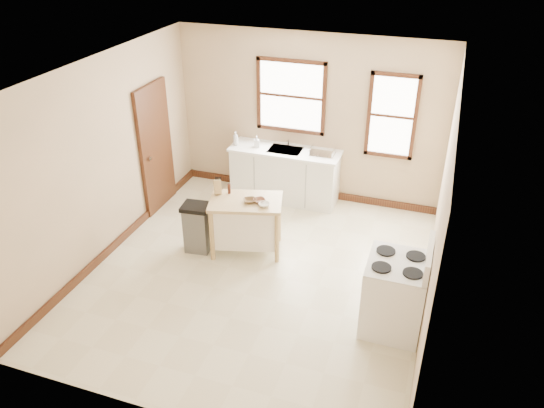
{
  "coord_description": "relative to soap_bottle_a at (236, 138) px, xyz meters",
  "views": [
    {
      "loc": [
        2.12,
        -5.57,
        4.45
      ],
      "look_at": [
        0.08,
        0.4,
        0.91
      ],
      "focal_mm": 35.0,
      "sensor_mm": 36.0,
      "label": 1
    }
  ],
  "objects": [
    {
      "name": "gas_stove",
      "position": [
        3.05,
        -2.57,
        -0.44
      ],
      "size": [
        0.75,
        0.76,
        1.2
      ],
      "primitive_type": null,
      "color": "white",
      "rests_on": "ground"
    },
    {
      "name": "faucet",
      "position": [
        0.85,
        0.27,
        -0.01
      ],
      "size": [
        0.03,
        0.03,
        0.22
      ],
      "primitive_type": "cylinder",
      "color": "silver",
      "rests_on": "sink_counter"
    },
    {
      "name": "floor",
      "position": [
        1.15,
        -2.11,
        -1.04
      ],
      "size": [
        5.0,
        5.0,
        0.0
      ],
      "primitive_type": "plane",
      "color": "beige",
      "rests_on": "ground"
    },
    {
      "name": "pepper_grinder",
      "position": [
        0.51,
        -1.49,
        -0.13
      ],
      "size": [
        0.06,
        0.06,
        0.15
      ],
      "primitive_type": "cylinder",
      "rotation": [
        0.0,
        0.0,
        0.36
      ],
      "color": "#3C1A10",
      "rests_on": "kitchen_island"
    },
    {
      "name": "bowl_c",
      "position": [
        1.11,
        -1.69,
        -0.18
      ],
      "size": [
        0.18,
        0.18,
        0.05
      ],
      "primitive_type": "imported",
      "rotation": [
        0.0,
        0.0,
        -0.17
      ],
      "color": "white",
      "rests_on": "kitchen_island"
    },
    {
      "name": "baseboard_back",
      "position": [
        1.15,
        0.36,
        -0.98
      ],
      "size": [
        4.5,
        0.04,
        0.12
      ],
      "primitive_type": "cube",
      "color": "#37160F",
      "rests_on": "ground"
    },
    {
      "name": "kitchen_island",
      "position": [
        0.8,
        -1.62,
        -0.62
      ],
      "size": [
        1.16,
        0.9,
        0.84
      ],
      "primitive_type": null,
      "rotation": [
        0.0,
        0.0,
        0.27
      ],
      "color": "#CBBB77",
      "rests_on": "ground"
    },
    {
      "name": "bowl_b",
      "position": [
        1.0,
        -1.59,
        -0.18
      ],
      "size": [
        0.23,
        0.23,
        0.04
      ],
      "primitive_type": "imported",
      "rotation": [
        0.0,
        0.0,
        0.73
      ],
      "color": "brown",
      "rests_on": "kitchen_island"
    },
    {
      "name": "wall_back",
      "position": [
        1.15,
        0.39,
        0.36
      ],
      "size": [
        4.5,
        0.04,
        2.8
      ],
      "primitive_type": "cube",
      "color": "tan",
      "rests_on": "ground"
    },
    {
      "name": "bowl_a",
      "position": [
        0.88,
        -1.64,
        -0.18
      ],
      "size": [
        0.24,
        0.24,
        0.04
      ],
      "primitive_type": "imported",
      "rotation": [
        0.0,
        0.0,
        0.55
      ],
      "color": "brown",
      "rests_on": "kitchen_island"
    },
    {
      "name": "soap_bottle_b",
      "position": [
        0.36,
        0.04,
        -0.02
      ],
      "size": [
        0.11,
        0.11,
        0.2
      ],
      "primitive_type": "imported",
      "rotation": [
        0.0,
        0.0,
        0.31
      ],
      "color": "#B2B2B2",
      "rests_on": "sink_counter"
    },
    {
      "name": "baseboard_left",
      "position": [
        -1.07,
        -2.11,
        -0.98
      ],
      "size": [
        0.04,
        5.0,
        0.12
      ],
      "primitive_type": "cube",
      "color": "#37160F",
      "rests_on": "ground"
    },
    {
      "name": "dish_rack",
      "position": [
        1.49,
        0.09,
        -0.07
      ],
      "size": [
        0.47,
        0.41,
        0.1
      ],
      "primitive_type": null,
      "rotation": [
        0.0,
        0.0,
        0.32
      ],
      "color": "silver",
      "rests_on": "sink_counter"
    },
    {
      "name": "ceiling",
      "position": [
        1.15,
        -2.11,
        1.76
      ],
      "size": [
        5.0,
        5.0,
        0.0
      ],
      "primitive_type": "plane",
      "rotation": [
        3.14,
        0.0,
        0.0
      ],
      "color": "white",
      "rests_on": "ground"
    },
    {
      "name": "wall_right",
      "position": [
        3.4,
        -2.11,
        0.36
      ],
      "size": [
        0.04,
        5.0,
        2.8
      ],
      "primitive_type": "cube",
      "color": "tan",
      "rests_on": "ground"
    },
    {
      "name": "window_side",
      "position": [
        2.5,
        0.37,
        0.56
      ],
      "size": [
        0.77,
        0.06,
        1.37
      ],
      "primitive_type": null,
      "color": "#37160F",
      "rests_on": "wall_back"
    },
    {
      "name": "window_main",
      "position": [
        0.85,
        0.37,
        0.71
      ],
      "size": [
        1.17,
        0.06,
        1.22
      ],
      "primitive_type": null,
      "color": "#37160F",
      "rests_on": "wall_back"
    },
    {
      "name": "trash_bin",
      "position": [
        0.13,
        -1.84,
        -0.66
      ],
      "size": [
        0.42,
        0.37,
        0.75
      ],
      "primitive_type": null,
      "rotation": [
        0.0,
        0.0,
        0.11
      ],
      "color": "#5B5C59",
      "rests_on": "ground"
    },
    {
      "name": "sink_counter",
      "position": [
        0.85,
        0.09,
        -0.58
      ],
      "size": [
        1.86,
        0.62,
        0.92
      ],
      "primitive_type": null,
      "color": "white",
      "rests_on": "ground"
    },
    {
      "name": "wall_left",
      "position": [
        -1.1,
        -2.11,
        0.36
      ],
      "size": [
        0.04,
        5.0,
        2.8
      ],
      "primitive_type": "cube",
      "color": "tan",
      "rests_on": "ground"
    },
    {
      "name": "door_left",
      "position": [
        -1.06,
        -0.81,
        0.01
      ],
      "size": [
        0.06,
        0.9,
        2.1
      ],
      "primitive_type": "cube",
      "color": "#37160F",
      "rests_on": "ground"
    },
    {
      "name": "soap_bottle_a",
      "position": [
        0.0,
        0.0,
        0.0
      ],
      "size": [
        0.1,
        0.1,
        0.24
      ],
      "primitive_type": "imported",
      "rotation": [
        0.0,
        0.0,
        -0.03
      ],
      "color": "#B2B2B2",
      "rests_on": "sink_counter"
    },
    {
      "name": "knife_block",
      "position": [
        0.35,
        -1.55,
        -0.11
      ],
      "size": [
        0.14,
        0.14,
        0.2
      ],
      "primitive_type": null,
      "rotation": [
        0.0,
        0.0,
        0.58
      ],
      "color": "tan",
      "rests_on": "kitchen_island"
    }
  ]
}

